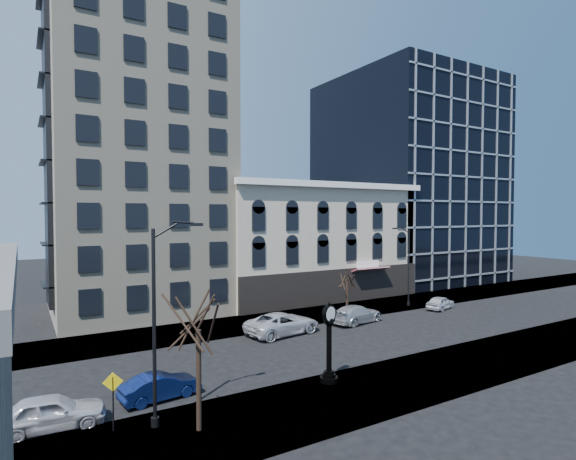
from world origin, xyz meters
TOP-DOWN VIEW (x-y plane):
  - ground at (0.00, 0.00)m, footprint 160.00×160.00m
  - sidewalk_far at (0.00, 8.00)m, footprint 160.00×6.00m
  - sidewalk_near at (0.00, -8.00)m, footprint 160.00×6.00m
  - cream_tower at (-6.11, 18.88)m, footprint 15.90×15.40m
  - victorian_row at (12.00, 15.89)m, footprint 22.60×11.19m
  - glass_office at (32.00, 20.91)m, footprint 20.00×20.15m
  - street_clock at (-1.48, -6.15)m, footprint 0.99×0.99m
  - street_lamp_near at (-10.25, -6.49)m, footprint 2.32×0.36m
  - street_lamp_far at (16.79, 6.33)m, footprint 2.08×0.32m
  - bare_tree_near at (-9.40, -7.76)m, footprint 3.99×3.99m
  - bare_tree_far at (9.77, 6.49)m, footprint 2.79×2.79m
  - warning_sign at (-12.52, -6.00)m, footprint 0.81×0.13m
  - car_near_a at (-14.75, -4.23)m, footprint 4.53×2.14m
  - car_near_b at (-9.88, -3.48)m, footprint 4.08×1.86m
  - car_far_a at (1.44, 3.86)m, footprint 6.36×3.62m
  - car_far_b at (8.65, 3.77)m, footprint 5.50×3.04m
  - car_far_c at (19.15, 3.86)m, footprint 4.04×2.48m

SIDE VIEW (x-z plane):
  - ground at x=0.00m, z-range 0.00..0.00m
  - sidewalk_far at x=0.00m, z-range 0.00..0.12m
  - sidewalk_near at x=0.00m, z-range 0.00..0.12m
  - car_far_c at x=19.15m, z-range 0.00..1.28m
  - car_near_b at x=-9.88m, z-range 0.00..1.30m
  - car_near_a at x=-14.75m, z-range 0.00..1.50m
  - car_far_b at x=8.65m, z-range 0.00..1.51m
  - car_far_a at x=1.44m, z-range 0.00..1.67m
  - warning_sign at x=-12.52m, z-range 0.59..3.07m
  - street_clock at x=-1.48m, z-range -0.09..4.27m
  - bare_tree_far at x=9.77m, z-range 1.34..6.13m
  - bare_tree_near at x=-9.40m, z-range 1.87..8.72m
  - victorian_row at x=12.00m, z-range -0.25..12.25m
  - street_lamp_far at x=16.79m, z-range 2.16..10.19m
  - street_lamp_near at x=-10.25m, z-range 2.41..11.39m
  - glass_office at x=32.00m, z-range 0.00..28.00m
  - cream_tower at x=-6.11m, z-range -1.93..40.57m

